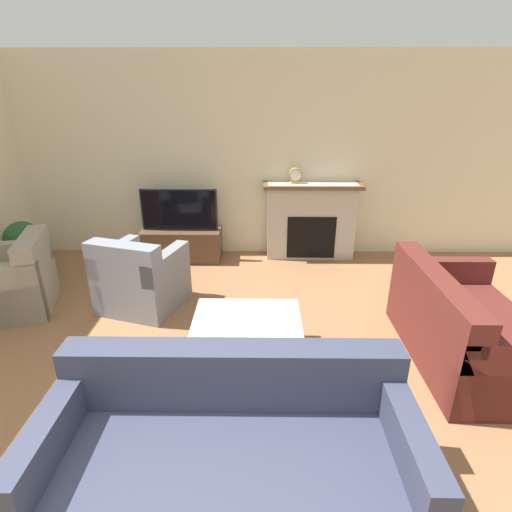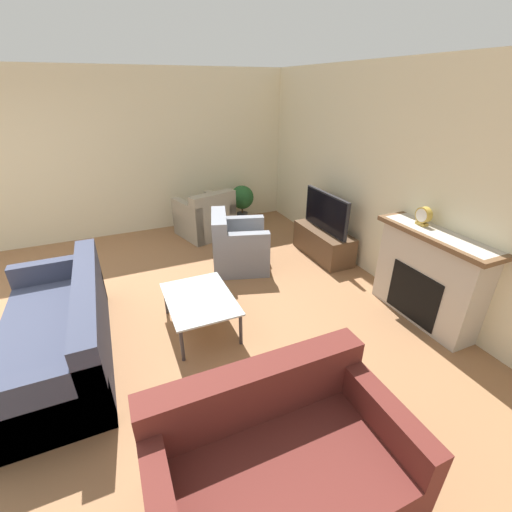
{
  "view_description": "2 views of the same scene",
  "coord_description": "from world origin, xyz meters",
  "px_view_note": "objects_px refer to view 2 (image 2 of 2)",
  "views": [
    {
      "loc": [
        0.44,
        -0.87,
        2.19
      ],
      "look_at": [
        0.4,
        2.74,
        0.7
      ],
      "focal_mm": 28.0,
      "sensor_mm": 36.0,
      "label": 1
    },
    {
      "loc": [
        3.37,
        1.44,
        2.41
      ],
      "look_at": [
        0.49,
        2.69,
        0.84
      ],
      "focal_mm": 24.0,
      "sensor_mm": 36.0,
      "label": 2
    }
  ],
  "objects_px": {
    "coffee_table": "(200,301)",
    "mantel_clock": "(423,216)",
    "tv": "(326,212)",
    "armchair_accent": "(237,248)",
    "armchair_by_window": "(206,219)",
    "couch_loveseat": "(278,467)",
    "couch_sectional": "(61,335)",
    "potted_plant": "(242,199)"
  },
  "relations": [
    {
      "from": "couch_loveseat",
      "to": "coffee_table",
      "type": "height_order",
      "value": "couch_loveseat"
    },
    {
      "from": "armchair_accent",
      "to": "mantel_clock",
      "type": "bearing_deg",
      "value": -122.74
    },
    {
      "from": "couch_loveseat",
      "to": "armchair_accent",
      "type": "relative_size",
      "value": 1.6
    },
    {
      "from": "potted_plant",
      "to": "armchair_accent",
      "type": "bearing_deg",
      "value": -23.81
    },
    {
      "from": "armchair_by_window",
      "to": "mantel_clock",
      "type": "xyz_separation_m",
      "value": [
        3.1,
        1.58,
        0.86
      ]
    },
    {
      "from": "couch_sectional",
      "to": "armchair_accent",
      "type": "height_order",
      "value": "same"
    },
    {
      "from": "coffee_table",
      "to": "mantel_clock",
      "type": "relative_size",
      "value": 4.6
    },
    {
      "from": "armchair_accent",
      "to": "armchair_by_window",
      "type": "bearing_deg",
      "value": 20.57
    },
    {
      "from": "couch_sectional",
      "to": "coffee_table",
      "type": "relative_size",
      "value": 2.16
    },
    {
      "from": "tv",
      "to": "armchair_accent",
      "type": "xyz_separation_m",
      "value": [
        -0.19,
        -1.35,
        -0.42
      ]
    },
    {
      "from": "couch_sectional",
      "to": "armchair_accent",
      "type": "xyz_separation_m",
      "value": [
        -1.13,
        2.21,
        0.01
      ]
    },
    {
      "from": "tv",
      "to": "mantel_clock",
      "type": "xyz_separation_m",
      "value": [
        1.56,
        0.14,
        0.44
      ]
    },
    {
      "from": "tv",
      "to": "couch_loveseat",
      "type": "xyz_separation_m",
      "value": [
        2.87,
        -2.24,
        -0.43
      ]
    },
    {
      "from": "couch_sectional",
      "to": "armchair_accent",
      "type": "distance_m",
      "value": 2.48
    },
    {
      "from": "tv",
      "to": "armchair_by_window",
      "type": "bearing_deg",
      "value": -136.95
    },
    {
      "from": "tv",
      "to": "armchair_by_window",
      "type": "height_order",
      "value": "tv"
    },
    {
      "from": "couch_loveseat",
      "to": "armchair_by_window",
      "type": "bearing_deg",
      "value": 79.64
    },
    {
      "from": "mantel_clock",
      "to": "couch_loveseat",
      "type": "bearing_deg",
      "value": -61.21
    },
    {
      "from": "armchair_accent",
      "to": "mantel_clock",
      "type": "distance_m",
      "value": 2.46
    },
    {
      "from": "armchair_by_window",
      "to": "coffee_table",
      "type": "bearing_deg",
      "value": 56.22
    },
    {
      "from": "armchair_by_window",
      "to": "mantel_clock",
      "type": "bearing_deg",
      "value": 100.51
    },
    {
      "from": "potted_plant",
      "to": "mantel_clock",
      "type": "relative_size",
      "value": 3.65
    },
    {
      "from": "couch_sectional",
      "to": "armchair_by_window",
      "type": "height_order",
      "value": "same"
    },
    {
      "from": "armchair_accent",
      "to": "mantel_clock",
      "type": "relative_size",
      "value": 4.75
    },
    {
      "from": "couch_sectional",
      "to": "mantel_clock",
      "type": "bearing_deg",
      "value": 80.36
    },
    {
      "from": "potted_plant",
      "to": "mantel_clock",
      "type": "xyz_separation_m",
      "value": [
        3.39,
        0.77,
        0.68
      ]
    },
    {
      "from": "armchair_by_window",
      "to": "tv",
      "type": "bearing_deg",
      "value": 116.62
    },
    {
      "from": "couch_loveseat",
      "to": "coffee_table",
      "type": "relative_size",
      "value": 1.65
    },
    {
      "from": "couch_sectional",
      "to": "couch_loveseat",
      "type": "bearing_deg",
      "value": 34.29
    },
    {
      "from": "coffee_table",
      "to": "couch_loveseat",
      "type": "bearing_deg",
      "value": -0.56
    },
    {
      "from": "armchair_by_window",
      "to": "armchair_accent",
      "type": "xyz_separation_m",
      "value": [
        1.35,
        0.09,
        0.0
      ]
    },
    {
      "from": "couch_loveseat",
      "to": "mantel_clock",
      "type": "height_order",
      "value": "mantel_clock"
    },
    {
      "from": "couch_sectional",
      "to": "mantel_clock",
      "type": "relative_size",
      "value": 9.94
    },
    {
      "from": "armchair_by_window",
      "to": "coffee_table",
      "type": "relative_size",
      "value": 1.08
    },
    {
      "from": "coffee_table",
      "to": "potted_plant",
      "type": "distance_m",
      "value": 3.23
    },
    {
      "from": "coffee_table",
      "to": "potted_plant",
      "type": "bearing_deg",
      "value": 150.42
    },
    {
      "from": "couch_loveseat",
      "to": "armchair_accent",
      "type": "bearing_deg",
      "value": 73.76
    },
    {
      "from": "couch_sectional",
      "to": "coffee_table",
      "type": "bearing_deg",
      "value": 87.84
    },
    {
      "from": "couch_loveseat",
      "to": "coffee_table",
      "type": "xyz_separation_m",
      "value": [
        -1.89,
        0.02,
        0.06
      ]
    },
    {
      "from": "tv",
      "to": "coffee_table",
      "type": "relative_size",
      "value": 1.11
    },
    {
      "from": "couch_loveseat",
      "to": "couch_sectional",
      "type": "bearing_deg",
      "value": 124.29
    },
    {
      "from": "couch_sectional",
      "to": "coffee_table",
      "type": "distance_m",
      "value": 1.34
    }
  ]
}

